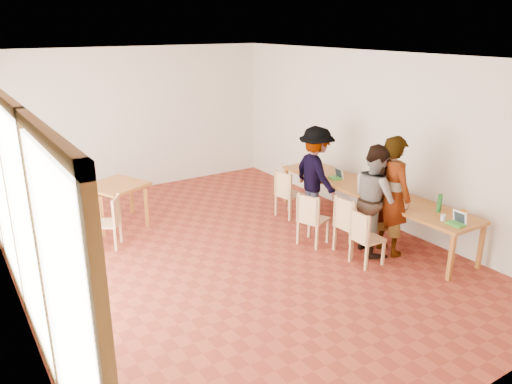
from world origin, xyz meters
TOP-DOWN VIEW (x-y plane):
  - ground at (0.00, 0.00)m, footprint 8.00×8.00m
  - wall_back at (0.00, 4.00)m, footprint 6.00×0.10m
  - wall_front at (0.00, -4.00)m, footprint 6.00×0.10m
  - wall_right at (3.00, 0.00)m, footprint 0.10×8.00m
  - window_wall at (-2.96, 0.00)m, footprint 0.10×8.00m
  - ceiling at (0.00, 0.00)m, footprint 6.00×8.00m
  - communal_table at (2.50, -0.46)m, footprint 0.80×4.00m
  - side_table at (-1.06, 2.17)m, footprint 0.90×0.90m
  - chair_near at (1.47, -1.39)m, footprint 0.41×0.41m
  - chair_mid at (1.57, -0.95)m, footprint 0.45×0.45m
  - chair_far at (1.26, -0.41)m, footprint 0.52×0.52m
  - chair_empty at (1.67, 0.80)m, footprint 0.48×0.48m
  - chair_spare at (-1.44, 1.26)m, footprint 0.55×0.55m
  - person_near at (2.15, -1.27)m, footprint 0.50×0.71m
  - person_mid at (1.98, -1.10)m, footprint 0.92×1.02m
  - person_far at (2.05, 0.45)m, footprint 0.77×1.19m
  - laptop_near at (2.41, -2.26)m, footprint 0.20×0.23m
  - laptop_mid at (2.42, -0.91)m, footprint 0.31×0.32m
  - laptop_far at (2.46, 0.33)m, footprint 0.21×0.24m
  - yellow_mug at (2.74, -2.12)m, footprint 0.15×0.15m
  - green_bottle at (2.59, -1.80)m, footprint 0.07×0.07m
  - clear_glass at (2.35, -2.06)m, footprint 0.07×0.07m
  - condiment_cup at (2.59, 1.21)m, footprint 0.08×0.08m
  - pink_phone at (2.20, -1.35)m, footprint 0.05×0.10m
  - black_pouch at (2.38, -0.51)m, footprint 0.16×0.26m

SIDE VIEW (x-z plane):
  - ground at x=0.00m, z-range 0.00..0.00m
  - chair_spare at x=-1.44m, z-range 0.29..0.75m
  - chair_near at x=1.47m, z-range 0.30..0.75m
  - chair_far at x=1.26m, z-range 0.30..0.77m
  - chair_empty at x=1.67m, z-range 0.31..0.78m
  - chair_mid at x=1.57m, z-range 0.32..0.81m
  - side_table at x=-1.06m, z-range 0.29..1.04m
  - communal_table at x=2.50m, z-range 0.33..1.08m
  - pink_phone at x=2.20m, z-range 0.75..0.76m
  - condiment_cup at x=2.59m, z-range 0.75..0.81m
  - clear_glass at x=2.35m, z-range 0.75..0.84m
  - black_pouch at x=2.38m, z-range 0.75..0.84m
  - yellow_mug at x=2.74m, z-range 0.75..0.84m
  - laptop_far at x=2.46m, z-range 0.71..0.90m
  - laptop_near at x=2.41m, z-range 0.71..0.90m
  - laptop_mid at x=2.42m, z-range 0.70..0.92m
  - person_mid at x=1.98m, z-range 0.00..1.72m
  - person_far at x=2.05m, z-range 0.00..1.73m
  - green_bottle at x=2.59m, z-range 0.75..1.03m
  - person_near at x=2.15m, z-range 0.00..1.88m
  - wall_back at x=0.00m, z-range 0.00..3.00m
  - wall_front at x=0.00m, z-range 0.00..3.00m
  - wall_right at x=3.00m, z-range 0.00..3.00m
  - window_wall at x=-2.96m, z-range 0.00..3.00m
  - ceiling at x=0.00m, z-range 3.00..3.04m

